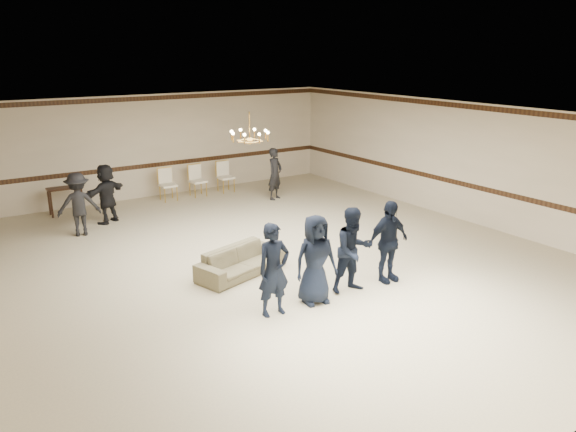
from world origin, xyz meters
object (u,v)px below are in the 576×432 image
adult_mid (106,194)px  adult_right (275,174)px  boy_a (274,270)px  banquet_chair_mid (198,181)px  boy_b (315,259)px  console_table (66,201)px  banquet_chair_right (226,177)px  chandelier (249,126)px  banquet_chair_left (168,185)px  boy_d (388,242)px  settee (241,261)px  boy_c (353,250)px  adult_left (79,204)px

adult_mid → adult_right: bearing=145.6°
boy_a → banquet_chair_mid: boy_a is taller
boy_b → console_table: bearing=114.5°
banquet_chair_right → adult_right: bearing=-62.3°
chandelier → banquet_chair_left: bearing=89.8°
boy_a → adult_mid: size_ratio=1.05×
boy_b → banquet_chair_right: boy_b is taller
banquet_chair_mid → boy_a: bearing=-109.9°
chandelier → boy_a: bearing=-113.5°
adult_right → boy_d: bearing=-128.7°
boy_a → settee: (0.40, 1.93, -0.55)m
boy_a → banquet_chair_mid: bearing=75.9°
adult_mid → banquet_chair_right: bearing=166.7°
banquet_chair_mid → banquet_chair_right: size_ratio=1.00×
chandelier → boy_c: bearing=-82.9°
boy_c → boy_d: 0.90m
chandelier → adult_right: size_ratio=0.58×
boy_d → banquet_chair_left: bearing=99.7°
boy_a → banquet_chair_left: 8.53m
boy_a → adult_mid: boy_a is taller
adult_right → banquet_chair_left: bearing=124.2°
boy_b → boy_c: 0.90m
banquet_chair_mid → banquet_chair_right: 1.00m
boy_a → boy_b: 0.90m
boy_d → boy_a: bearing=-179.0°
adult_left → console_table: adult_left is taller
boy_a → console_table: size_ratio=1.79×
settee → banquet_chair_mid: size_ratio=1.99×
boy_c → adult_mid: boy_c is taller
settee → banquet_chair_right: banquet_chair_right is taller
chandelier → boy_a: 4.06m
adult_left → adult_right: bearing=-165.5°
boy_a → banquet_chair_mid: 8.75m
adult_right → banquet_chair_mid: (-1.86, 1.67, -0.31)m
banquet_chair_right → boy_c: bearing=-100.5°
boy_a → settee: boy_a is taller
boy_c → adult_left: 7.34m
chandelier → adult_left: 4.94m
adult_mid → banquet_chair_mid: adult_mid is taller
settee → adult_left: size_ratio=1.23×
adult_right → boy_b: bearing=-142.2°
boy_a → adult_mid: bearing=98.5°
banquet_chair_left → console_table: size_ratio=1.06×
boy_b → boy_d: bearing=8.5°
boy_b → adult_mid: bearing=112.0°
chandelier → settee: bearing=-127.9°
boy_b → boy_c: bearing=8.5°
adult_mid → adult_left: bearing=8.0°
boy_c → adult_right: 7.18m
adult_mid → banquet_chair_left: (2.24, 1.27, -0.31)m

